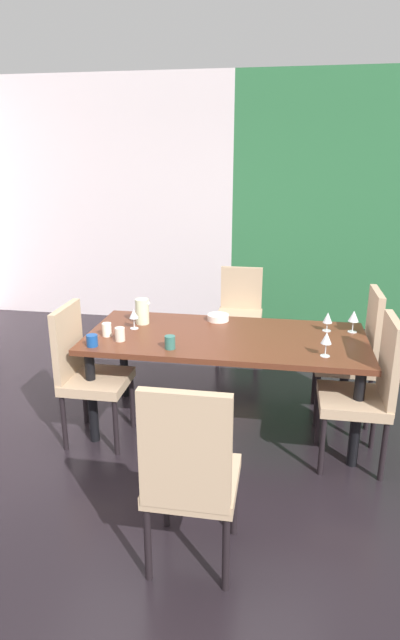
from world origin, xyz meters
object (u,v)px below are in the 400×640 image
Objects in this scene: dining_table at (226,346)px; cup_rear at (170,342)px; chair_right_far at (356,350)px; cup_near_window at (92,341)px; chair_left_near at (85,368)px; wine_glass_north at (134,314)px; pitcher_right at (142,311)px; chair_head_near at (190,472)px; cup_south at (120,334)px; serving_bowl_front at (218,317)px; wine_glass_near_shelf at (328,318)px; cup_corner at (107,330)px; wine_glass_west at (354,317)px; chair_head_far at (240,309)px; wine_glass_east at (326,339)px; chair_right_near at (368,387)px.

dining_table is 0.48m from cup_rear.
cup_near_window is (-1.86, -0.68, 0.22)m from chair_right_far.
chair_left_near is 6.56× the size of wine_glass_north.
cup_near_window is 0.57m from pitcher_right.
chair_head_near is 1.42m from cup_south.
chair_right_far is at bearing 18.18° from dining_table.
pitcher_right is (-0.57, -0.17, 0.08)m from serving_bowl_front.
wine_glass_near_shelf reaches higher than cup_corner.
wine_glass_near_shelf is (-0.19, -0.01, -0.02)m from wine_glass_west.
chair_right_far is 0.38m from wine_glass_near_shelf.
serving_bowl_front is at bearing 16.74° from pitcher_right.
cup_near_window is 0.89× the size of cup_rear.
chair_left_near is at bearing 61.29° from chair_head_far.
wine_glass_near_shelf is at bearing 17.46° from cup_south.
pitcher_right reaches higher than wine_glass_north.
wine_glass_near_shelf is at bearing 84.89° from wine_glass_east.
wine_glass_west is 1.14× the size of wine_glass_near_shelf.
chair_head_near reaches higher than chair_right_near.
chair_head_near is (0.00, -1.42, -0.10)m from dining_table.
wine_glass_north is 0.45m from cup_near_window.
cup_rear is at bearing 89.89° from chair_right_near.
wine_glass_north is at bearing 99.42° from chair_right_far.
chair_left_near reaches higher than cup_near_window.
serving_bowl_front is at bearing 106.62° from dining_table.
wine_glass_north is 1.06× the size of wine_glass_near_shelf.
pitcher_right reaches higher than cup_corner.
cup_near_window is (-1.57, -0.08, -0.08)m from wine_glass_east.
cup_south is at bearing 121.40° from chair_head_near.
cup_corner is at bearing 147.81° from cup_south.
chair_right_near is 1.94m from chair_left_near.
wine_glass_west is (-0.05, -0.08, 0.30)m from chair_right_far.
cup_rear is (-1.08, -0.55, -0.06)m from wine_glass_near_shelf.
chair_right_far is at bearing 9.42° from wine_glass_north.
chair_head_near is 1.00× the size of chair_right_far.
chair_right_near reaches higher than pitcher_right.
chair_right_near reaches higher than wine_glass_east.
chair_head_far is at bearing 29.86° from chair_right_near.
chair_head_far is 5.59× the size of wine_glass_west.
cup_near_window is 0.21m from cup_south.
chair_right_far is at bearing 132.34° from chair_head_far.
chair_right_far is 1.48m from cup_rear.
cup_near_window is 0.21m from cup_corner.
chair_left_near is at bearing -126.18° from wine_glass_north.
dining_table is 0.97m from wine_glass_west.
chair_head_far is 0.92× the size of chair_left_near.
cup_near_window is at bearing 64.05° from chair_head_far.
wine_glass_near_shelf is 1.21m from cup_rear.
cup_south is at bearing -137.58° from serving_bowl_front.
chair_right_near is (0.97, -0.32, -0.10)m from dining_table.
serving_bowl_front is (0.87, 0.66, 0.21)m from chair_left_near.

